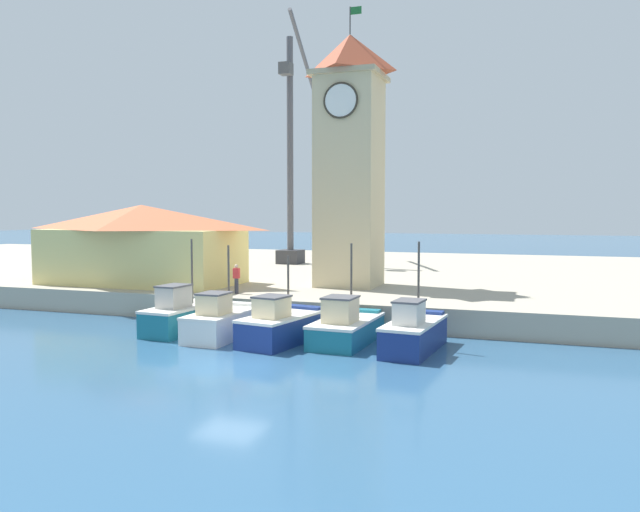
# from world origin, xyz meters

# --- Properties ---
(ground_plane) EXTENTS (300.00, 300.00, 0.00)m
(ground_plane) POSITION_xyz_m (0.00, 0.00, 0.00)
(ground_plane) COLOR #2D567A
(quay_wharf) EXTENTS (120.00, 40.00, 1.32)m
(quay_wharf) POSITION_xyz_m (0.00, 28.32, 0.66)
(quay_wharf) COLOR #A89E89
(quay_wharf) RESTS_ON ground
(fishing_boat_far_left) EXTENTS (2.17, 5.24, 4.49)m
(fishing_boat_far_left) POSITION_xyz_m (-5.32, 5.52, 0.82)
(fishing_boat_far_left) COLOR #196B7F
(fishing_boat_far_left) RESTS_ON ground
(fishing_boat_left_outer) EXTENTS (2.12, 4.68, 4.27)m
(fishing_boat_left_outer) POSITION_xyz_m (-2.80, 4.71, 0.77)
(fishing_boat_left_outer) COLOR silver
(fishing_boat_left_outer) RESTS_ON ground
(fishing_boat_left_inner) EXTENTS (2.81, 4.84, 3.86)m
(fishing_boat_left_inner) POSITION_xyz_m (0.21, 4.50, 0.79)
(fishing_boat_left_inner) COLOR navy
(fishing_boat_left_inner) RESTS_ON ground
(fishing_boat_mid_left) EXTENTS (2.37, 5.01, 4.41)m
(fishing_boat_mid_left) POSITION_xyz_m (2.94, 5.46, 0.73)
(fishing_boat_mid_left) COLOR #196B7F
(fishing_boat_mid_left) RESTS_ON ground
(fishing_boat_center) EXTENTS (2.19, 4.89, 4.57)m
(fishing_boat_center) POSITION_xyz_m (6.08, 4.86, 0.80)
(fishing_boat_center) COLOR navy
(fishing_boat_center) RESTS_ON ground
(clock_tower) EXTENTS (4.07, 4.07, 16.69)m
(clock_tower) POSITION_xyz_m (0.07, 15.70, 9.19)
(clock_tower) COLOR beige
(clock_tower) RESTS_ON quay_wharf
(warehouse_left) EXTENTS (12.43, 6.22, 4.95)m
(warehouse_left) POSITION_xyz_m (-12.64, 12.62, 3.85)
(warehouse_left) COLOR #E5D17A
(warehouse_left) RESTS_ON quay_wharf
(port_crane_near) EXTENTS (2.03, 10.14, 21.97)m
(port_crane_near) POSITION_xyz_m (-9.50, 30.18, 9.38)
(port_crane_near) COLOR #353539
(port_crane_near) RESTS_ON quay_wharf
(dock_worker_near_tower) EXTENTS (0.34, 0.22, 1.62)m
(dock_worker_near_tower) POSITION_xyz_m (-4.77, 10.07, 2.17)
(dock_worker_near_tower) COLOR #33333D
(dock_worker_near_tower) RESTS_ON quay_wharf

